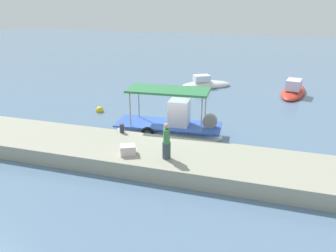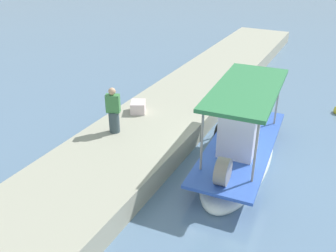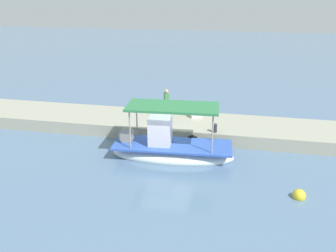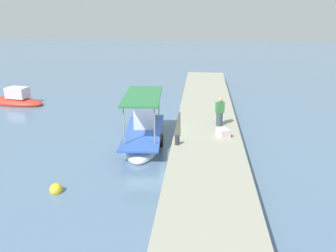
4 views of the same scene
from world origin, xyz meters
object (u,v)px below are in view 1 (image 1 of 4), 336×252
(mooring_bollard, at_px, (122,128))
(cargo_crate, at_px, (128,150))
(main_fishing_boat, at_px, (170,128))
(moored_boat_mid, at_px, (293,91))
(moored_boat_near, at_px, (206,85))
(fisherman_near_bollard, at_px, (166,143))
(marker_buoy, at_px, (100,110))

(mooring_bollard, xyz_separation_m, cargo_crate, (1.37, -2.35, -0.02))
(main_fishing_boat, bearing_deg, moored_boat_mid, 58.24)
(cargo_crate, height_order, moored_boat_near, cargo_crate)
(mooring_bollard, distance_m, cargo_crate, 2.72)
(main_fishing_boat, relative_size, fisherman_near_bollard, 3.81)
(main_fishing_boat, bearing_deg, cargo_crate, -98.85)
(marker_buoy, bearing_deg, moored_boat_near, 57.92)
(fisherman_near_bollard, bearing_deg, mooring_bollard, 145.05)
(cargo_crate, bearing_deg, mooring_bollard, 120.25)
(moored_boat_near, relative_size, moored_boat_mid, 0.86)
(moored_boat_near, bearing_deg, fisherman_near_bollard, -85.10)
(fisherman_near_bollard, distance_m, moored_boat_mid, 16.96)
(mooring_bollard, height_order, marker_buoy, mooring_bollard)
(mooring_bollard, height_order, moored_boat_mid, moored_boat_mid)
(cargo_crate, distance_m, moored_boat_mid, 17.76)
(moored_boat_near, xyz_separation_m, moored_boat_mid, (7.40, -0.33, 0.04))
(main_fishing_boat, height_order, mooring_bollard, main_fishing_boat)
(mooring_bollard, relative_size, marker_buoy, 0.86)
(moored_boat_near, bearing_deg, main_fishing_boat, -88.77)
(fisherman_near_bollard, bearing_deg, cargo_crate, -176.05)
(main_fishing_boat, relative_size, marker_buoy, 11.63)
(fisherman_near_bollard, bearing_deg, moored_boat_near, 94.90)
(moored_boat_mid, bearing_deg, mooring_bollard, -124.11)
(mooring_bollard, bearing_deg, moored_boat_mid, 55.89)
(main_fishing_boat, relative_size, moored_boat_mid, 1.15)
(marker_buoy, bearing_deg, main_fishing_boat, -24.66)
(main_fishing_boat, distance_m, marker_buoy, 6.59)
(mooring_bollard, bearing_deg, main_fishing_boat, 44.80)
(moored_boat_mid, bearing_deg, fisherman_near_bollard, -110.83)
(fisherman_near_bollard, distance_m, moored_boat_near, 16.24)
(mooring_bollard, distance_m, moored_boat_mid, 16.42)
(cargo_crate, relative_size, moored_boat_mid, 0.12)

